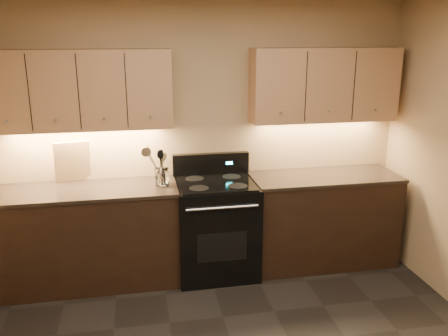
# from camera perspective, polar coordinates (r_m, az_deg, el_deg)

# --- Properties ---
(wall_back) EXTENTS (4.00, 0.04, 2.60)m
(wall_back) POSITION_cam_1_polar(r_m,az_deg,el_deg) (4.66, -2.67, 3.75)
(wall_back) COLOR tan
(wall_back) RESTS_ON ground
(counter_left) EXTENTS (1.62, 0.62, 0.93)m
(counter_left) POSITION_cam_1_polar(r_m,az_deg,el_deg) (4.61, -15.76, -7.91)
(counter_left) COLOR black
(counter_left) RESTS_ON ground
(counter_right) EXTENTS (1.46, 0.62, 0.93)m
(counter_right) POSITION_cam_1_polar(r_m,az_deg,el_deg) (4.94, 11.73, -6.01)
(counter_right) COLOR black
(counter_right) RESTS_ON ground
(stove) EXTENTS (0.76, 0.68, 1.14)m
(stove) POSITION_cam_1_polar(r_m,az_deg,el_deg) (4.63, -0.98, -7.03)
(stove) COLOR black
(stove) RESTS_ON ground
(upper_cab_left) EXTENTS (1.60, 0.30, 0.70)m
(upper_cab_left) POSITION_cam_1_polar(r_m,az_deg,el_deg) (4.41, -16.93, 8.97)
(upper_cab_left) COLOR #AC7F56
(upper_cab_left) RESTS_ON wall_back
(upper_cab_right) EXTENTS (1.44, 0.30, 0.70)m
(upper_cab_right) POSITION_cam_1_polar(r_m,az_deg,el_deg) (4.75, 11.96, 9.76)
(upper_cab_right) COLOR #AC7F56
(upper_cab_right) RESTS_ON wall_back
(outlet_plate) EXTENTS (0.08, 0.01, 0.12)m
(outlet_plate) POSITION_cam_1_polar(r_m,az_deg,el_deg) (4.70, -18.51, 0.77)
(outlet_plate) COLOR #B2B5BA
(outlet_plate) RESTS_ON wall_back
(utensil_crock) EXTENTS (0.16, 0.16, 0.16)m
(utensil_crock) POSITION_cam_1_polar(r_m,az_deg,el_deg) (4.41, -7.47, -1.10)
(utensil_crock) COLOR white
(utensil_crock) RESTS_ON counter_left
(cutting_board) EXTENTS (0.34, 0.18, 0.40)m
(cutting_board) POSITION_cam_1_polar(r_m,az_deg,el_deg) (4.64, -17.79, 0.75)
(cutting_board) COLOR #D4B772
(cutting_board) RESTS_ON counter_left
(wooden_spoon) EXTENTS (0.12, 0.07, 0.30)m
(wooden_spoon) POSITION_cam_1_polar(r_m,az_deg,el_deg) (4.37, -7.85, -0.08)
(wooden_spoon) COLOR #D4B772
(wooden_spoon) RESTS_ON utensil_crock
(black_spoon) EXTENTS (0.08, 0.10, 0.32)m
(black_spoon) POSITION_cam_1_polar(r_m,az_deg,el_deg) (4.40, -7.49, 0.20)
(black_spoon) COLOR black
(black_spoon) RESTS_ON utensil_crock
(black_turner) EXTENTS (0.12, 0.17, 0.34)m
(black_turner) POSITION_cam_1_polar(r_m,az_deg,el_deg) (4.36, -7.24, 0.15)
(black_turner) COLOR black
(black_turner) RESTS_ON utensil_crock
(steel_spatula) EXTENTS (0.24, 0.14, 0.39)m
(steel_spatula) POSITION_cam_1_polar(r_m,az_deg,el_deg) (4.38, -7.34, 0.64)
(steel_spatula) COLOR silver
(steel_spatula) RESTS_ON utensil_crock
(steel_skimmer) EXTENTS (0.27, 0.11, 0.37)m
(steel_skimmer) POSITION_cam_1_polar(r_m,az_deg,el_deg) (4.36, -7.07, 0.51)
(steel_skimmer) COLOR silver
(steel_skimmer) RESTS_ON utensil_crock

